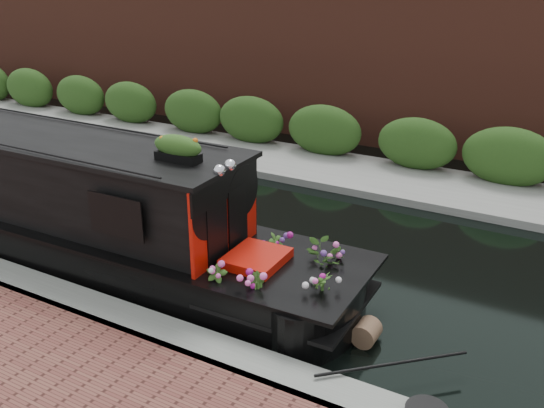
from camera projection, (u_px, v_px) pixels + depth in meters
The scene contains 7 objects.
ground at pixel (214, 232), 11.42m from camera, with size 80.00×80.00×0.00m, color black.
near_bank_coping at pixel (84, 316), 8.76m from camera, with size 40.00×0.60×0.50m, color gray.
far_bank_path at pixel (312, 169), 14.80m from camera, with size 40.00×2.40×0.34m, color gray.
far_hedge at pixel (327, 159), 15.53m from camera, with size 40.00×1.10×2.80m, color #274918.
far_brick_wall at pixel (358, 139), 17.22m from camera, with size 40.00×1.00×8.00m, color #5B2B1F.
narrowboat at pixel (39, 203), 10.64m from camera, with size 11.54×2.26×2.69m.
rope_fender at pixel (366, 332), 8.07m from camera, with size 0.33×0.33×0.35m, color brown.
Camera 1 is at (6.06, -8.49, 4.81)m, focal length 40.00 mm.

